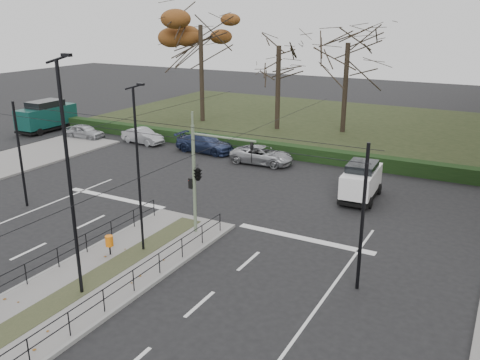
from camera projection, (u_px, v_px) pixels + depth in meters
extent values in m
plane|color=black|center=(136.00, 256.00, 23.00)|extent=(140.00, 140.00, 0.00)
cube|color=slate|center=(97.00, 279.00, 20.89)|extent=(4.40, 15.00, 0.14)
cube|color=black|center=(291.00, 119.00, 52.42)|extent=(38.00, 26.00, 0.10)
cube|color=black|center=(226.00, 143.00, 41.09)|extent=(38.00, 1.00, 1.00)
cylinder|color=black|center=(154.00, 208.00, 27.08)|extent=(0.04, 0.04, 0.90)
cylinder|color=black|center=(220.00, 222.00, 25.22)|extent=(0.04, 0.04, 0.90)
cylinder|color=black|center=(57.00, 248.00, 21.43)|extent=(0.04, 13.20, 0.04)
cylinder|color=black|center=(133.00, 270.00, 19.57)|extent=(0.04, 13.20, 0.04)
cylinder|color=black|center=(20.00, 155.00, 28.08)|extent=(0.14, 0.14, 6.00)
cylinder|color=black|center=(363.00, 219.00, 19.38)|extent=(0.14, 0.14, 6.00)
cylinder|color=black|center=(143.00, 133.00, 22.12)|extent=(20.00, 0.02, 0.02)
cylinder|color=black|center=(170.00, 125.00, 23.79)|extent=(20.00, 0.02, 0.02)
cylinder|color=black|center=(32.00, 143.00, 21.26)|extent=(0.02, 34.00, 0.02)
cylinder|color=black|center=(168.00, 166.00, 18.09)|extent=(0.02, 34.00, 0.02)
cylinder|color=gray|center=(194.00, 180.00, 24.47)|extent=(0.17, 0.17, 5.39)
cylinder|color=gray|center=(223.00, 138.00, 23.01)|extent=(3.32, 0.10, 0.10)
imported|color=black|center=(252.00, 153.00, 22.51)|extent=(0.21, 0.23, 0.93)
imported|color=black|center=(198.00, 172.00, 24.24)|extent=(1.15, 2.08, 0.83)
cube|color=black|center=(191.00, 183.00, 24.62)|extent=(0.23, 0.17, 0.52)
sphere|color=#FF0C0C|center=(189.00, 180.00, 24.62)|extent=(0.11, 0.11, 0.11)
sphere|color=#0CE533|center=(189.00, 185.00, 24.70)|extent=(0.11, 0.11, 0.11)
cylinder|color=black|center=(110.00, 250.00, 22.80)|extent=(0.07, 0.07, 0.44)
cylinder|color=orange|center=(109.00, 241.00, 22.66)|extent=(0.35, 0.35, 0.48)
cylinder|color=black|center=(70.00, 185.00, 18.38)|extent=(0.13, 0.13, 8.86)
cube|color=black|center=(66.00, 55.00, 16.72)|extent=(0.39, 0.16, 0.11)
cylinder|color=black|center=(138.00, 172.00, 22.20)|extent=(0.11, 0.11, 7.42)
cube|color=black|center=(141.00, 84.00, 20.81)|extent=(0.32, 0.13, 0.09)
imported|color=#9B9DA2|center=(84.00, 132.00, 44.38)|extent=(3.80, 1.67, 1.27)
imported|color=#9B9DA2|center=(143.00, 136.00, 42.74)|extent=(4.02, 1.80, 1.28)
imported|color=#1F2A49|center=(205.00, 143.00, 40.05)|extent=(4.90, 2.09, 1.41)
imported|color=#9B9DA2|center=(262.00, 155.00, 37.00)|extent=(4.72, 2.37, 1.28)
cube|color=white|center=(361.00, 180.00, 29.74)|extent=(1.89, 4.08, 1.29)
cube|color=black|center=(362.00, 168.00, 29.50)|extent=(1.66, 2.28, 0.60)
cube|color=black|center=(360.00, 194.00, 30.01)|extent=(1.93, 4.16, 0.18)
cylinder|color=black|center=(370.00, 203.00, 28.53)|extent=(0.26, 0.67, 0.66)
cylinder|color=black|center=(340.00, 199.00, 29.21)|extent=(0.26, 0.67, 0.66)
cylinder|color=black|center=(379.00, 189.00, 30.79)|extent=(0.26, 0.67, 0.66)
cylinder|color=black|center=(351.00, 185.00, 31.47)|extent=(0.26, 0.67, 0.66)
cube|color=#0D3933|center=(47.00, 116.00, 47.25)|extent=(2.14, 5.67, 1.74)
cube|color=black|center=(45.00, 105.00, 46.92)|extent=(1.95, 3.12, 0.81)
cube|color=black|center=(48.00, 127.00, 47.58)|extent=(2.19, 5.78, 0.18)
cylinder|color=black|center=(40.00, 132.00, 45.54)|extent=(0.23, 0.66, 0.66)
cylinder|color=black|center=(24.00, 130.00, 46.47)|extent=(0.23, 0.66, 0.66)
cylinder|color=black|center=(71.00, 124.00, 48.67)|extent=(0.23, 0.66, 0.66)
cylinder|color=black|center=(55.00, 122.00, 49.60)|extent=(0.23, 0.66, 0.66)
cylinder|color=black|center=(202.00, 74.00, 50.13)|extent=(0.44, 0.44, 9.34)
ellipsoid|color=#5A2F14|center=(200.00, 25.00, 48.67)|extent=(10.11, 10.11, 5.87)
cylinder|color=black|center=(345.00, 88.00, 45.57)|extent=(0.44, 0.44, 7.93)
cylinder|color=black|center=(278.00, 88.00, 46.83)|extent=(0.44, 0.44, 7.62)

